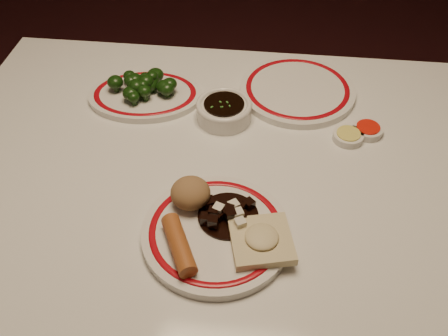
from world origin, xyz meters
TOP-DOWN VIEW (x-y plane):
  - dining_table at (0.00, 0.00)m, footprint 1.20×0.90m
  - main_plate at (0.01, -0.16)m, footprint 0.27×0.27m
  - rice_mound at (-0.05, -0.10)m, footprint 0.07×0.07m
  - spring_roll at (-0.05, -0.21)m, footprint 0.08×0.12m
  - fried_wonton at (0.08, -0.18)m, footprint 0.12×0.12m
  - stirfry_heap at (0.02, -0.13)m, footprint 0.11×0.11m
  - broccoli_plate at (-0.21, 0.22)m, footprint 0.28×0.25m
  - broccoli_pile at (-0.21, 0.22)m, footprint 0.16×0.11m
  - soy_bowl at (-0.02, 0.17)m, footprint 0.12×0.12m
  - sweet_sour_dish at (0.29, 0.15)m, footprint 0.06×0.06m
  - mustard_dish at (0.25, 0.13)m, footprint 0.06×0.06m
  - far_plate at (0.14, 0.28)m, footprint 0.34×0.34m

SIDE VIEW (x-z plane):
  - dining_table at x=0.00m, z-range 0.28..1.03m
  - sweet_sour_dish at x=0.29m, z-range 0.75..0.77m
  - mustard_dish at x=0.25m, z-range 0.75..0.77m
  - broccoli_plate at x=-0.21m, z-range 0.75..0.77m
  - far_plate at x=0.14m, z-range 0.75..0.77m
  - main_plate at x=0.01m, z-range 0.75..0.77m
  - soy_bowl at x=-0.02m, z-range 0.75..0.79m
  - stirfry_heap at x=0.02m, z-range 0.76..0.79m
  - fried_wonton at x=0.08m, z-range 0.77..0.79m
  - spring_roll at x=-0.05m, z-range 0.77..0.80m
  - broccoli_pile at x=-0.21m, z-range 0.77..0.81m
  - rice_mound at x=-0.05m, z-range 0.77..0.82m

